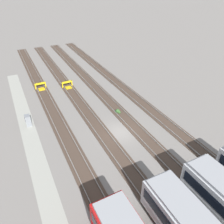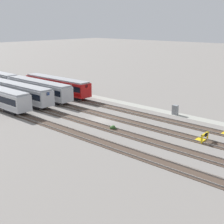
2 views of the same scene
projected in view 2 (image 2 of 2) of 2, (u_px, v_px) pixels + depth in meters
The scene contains 12 objects.
ground_plane at pixel (100, 120), 49.33m from camera, with size 400.00×400.00×0.00m, color gray.
service_walkway at pixel (142, 107), 57.16m from camera, with size 54.00×2.00×0.01m, color #9E9E93.
rail_track_nearest at pixel (128, 111), 54.21m from camera, with size 90.00×2.24×0.21m.
rail_track_near_inner at pixel (110, 117), 50.95m from camera, with size 90.00×2.24×0.21m.
rail_track_middle at pixel (90, 123), 47.68m from camera, with size 90.00×2.24×0.21m.
rail_track_far_inner at pixel (67, 130), 44.42m from camera, with size 90.00×2.24×0.21m.
subway_car_front_row_leftmost at pixel (57, 85), 66.12m from camera, with size 18.05×3.16×3.70m.
subway_car_front_row_left_inner at pixel (39, 89), 62.83m from camera, with size 18.00×2.86×3.70m.
subway_car_front_row_rightmost at pixel (19, 92), 59.58m from camera, with size 18.04×3.13×3.70m.
bumper_stop_near_inner_track at pixel (203, 138), 40.35m from camera, with size 1.37×2.01×1.22m.
electrical_cabinet at pixel (175, 110), 52.13m from camera, with size 0.90×0.73×1.60m.
weed_clump at pixel (113, 128), 45.01m from camera, with size 0.92×0.70×0.64m.
Camera 2 is at (-32.83, 33.78, 14.81)m, focal length 50.00 mm.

